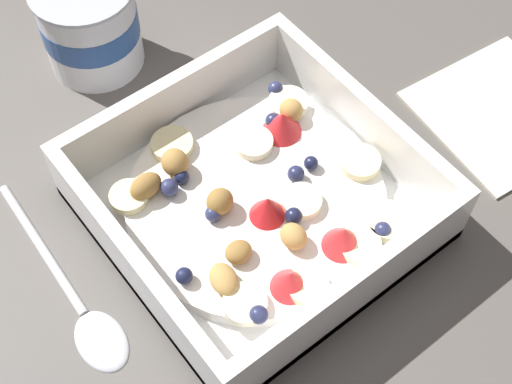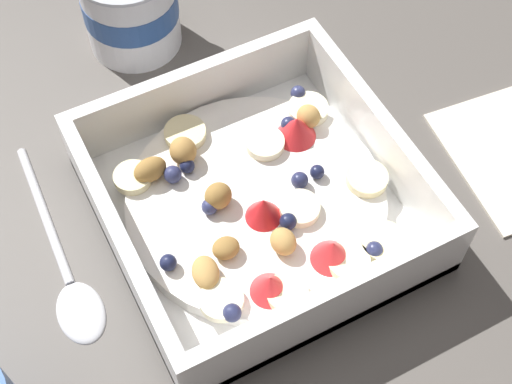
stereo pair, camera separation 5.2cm
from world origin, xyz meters
name	(u,v)px [view 2 (the right image)]	position (x,y,z in m)	size (l,w,h in m)	color
ground_plane	(258,195)	(0.00, 0.00, 0.00)	(2.40, 2.40, 0.00)	#56514C
fruit_bowl	(257,202)	(-0.01, -0.01, 0.02)	(0.21, 0.21, 0.06)	white
spoon	(68,278)	(-0.15, 0.00, 0.00)	(0.03, 0.17, 0.01)	silver
yogurt_cup	(130,5)	(-0.02, 0.19, 0.04)	(0.08, 0.08, 0.08)	white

